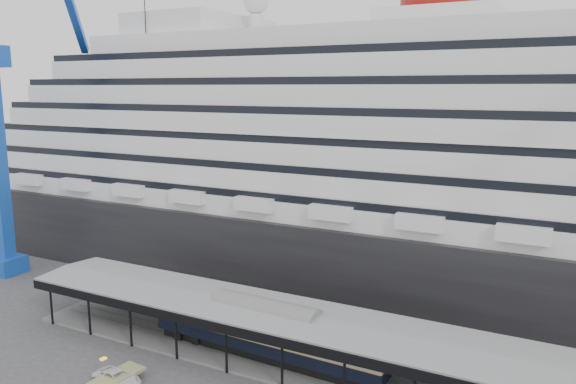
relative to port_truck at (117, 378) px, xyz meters
name	(u,v)px	position (x,y,z in m)	size (l,w,h in m)	color
cruise_ship	(375,145)	(10.26, 37.40, 17.70)	(130.00, 30.00, 43.90)	black
platform_canopy	(276,338)	(10.21, 10.40, 1.71)	(56.00, 9.18, 5.30)	slate
crane_blue	(3,131)	(-34.90, 16.02, 19.30)	(22.63, 19.19, 47.60)	blue
port_truck	(117,378)	(0.00, 0.00, 0.00)	(2.17, 4.71, 1.31)	silver
pullman_carriage	(266,330)	(9.12, 10.40, 2.26)	(24.79, 4.08, 24.24)	black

